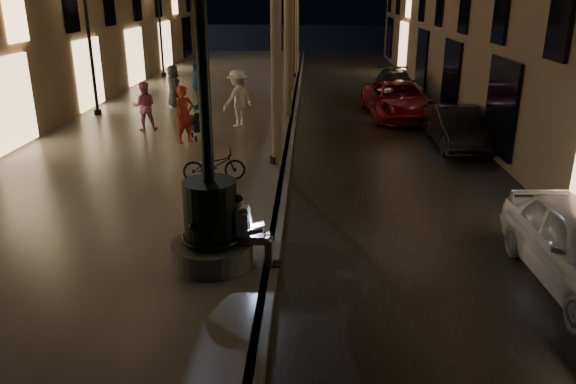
{
  "coord_description": "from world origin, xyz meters",
  "views": [
    {
      "loc": [
        0.66,
        -6.66,
        4.67
      ],
      "look_at": [
        0.26,
        3.0,
        1.17
      ],
      "focal_mm": 35.0,
      "sensor_mm": 36.0,
      "label": 1
    }
  ],
  "objects_px": {
    "seated_man_laptop": "(247,228)",
    "lamp_curb_a": "(274,49)",
    "lamp_curb_c": "(294,18)",
    "car_second": "(456,127)",
    "lamp_left_c": "(160,18)",
    "car_rear": "(395,85)",
    "pedestrian_pink": "(144,106)",
    "lamp_left_b": "(88,31)",
    "pedestrian_red": "(184,114)",
    "car_third": "(398,100)",
    "fountain_lamppost": "(210,209)",
    "pedestrian_white": "(238,98)",
    "stroller": "(199,124)",
    "pedestrian_dark": "(173,86)",
    "lamp_curb_b": "(287,28)",
    "lamp_curb_d": "(298,12)",
    "pedestrian_blue": "(197,85)",
    "bicycle": "(214,165)"
  },
  "relations": [
    {
      "from": "car_third",
      "to": "lamp_curb_d",
      "type": "bearing_deg",
      "value": 100.1
    },
    {
      "from": "lamp_left_b",
      "to": "car_second",
      "type": "xyz_separation_m",
      "value": [
        12.6,
        -3.32,
        -2.62
      ]
    },
    {
      "from": "lamp_curb_b",
      "to": "pedestrian_blue",
      "type": "xyz_separation_m",
      "value": [
        -3.51,
        -0.73,
        -2.1
      ]
    },
    {
      "from": "lamp_curb_a",
      "to": "lamp_left_c",
      "type": "relative_size",
      "value": 1.0
    },
    {
      "from": "lamp_left_b",
      "to": "pedestrian_pink",
      "type": "height_order",
      "value": "lamp_left_b"
    },
    {
      "from": "pedestrian_red",
      "to": "seated_man_laptop",
      "type": "bearing_deg",
      "value": -116.36
    },
    {
      "from": "fountain_lamppost",
      "to": "bicycle",
      "type": "xyz_separation_m",
      "value": [
        -0.7,
        4.44,
        -0.61
      ]
    },
    {
      "from": "lamp_left_c",
      "to": "stroller",
      "type": "distance_m",
      "value": 14.5
    },
    {
      "from": "lamp_curb_d",
      "to": "lamp_left_c",
      "type": "height_order",
      "value": "same"
    },
    {
      "from": "car_rear",
      "to": "pedestrian_red",
      "type": "height_order",
      "value": "pedestrian_red"
    },
    {
      "from": "lamp_curb_a",
      "to": "car_third",
      "type": "bearing_deg",
      "value": 58.17
    },
    {
      "from": "pedestrian_white",
      "to": "lamp_left_c",
      "type": "bearing_deg",
      "value": -112.89
    },
    {
      "from": "pedestrian_dark",
      "to": "lamp_curb_b",
      "type": "bearing_deg",
      "value": -110.16
    },
    {
      "from": "seated_man_laptop",
      "to": "lamp_left_b",
      "type": "xyz_separation_m",
      "value": [
        -7.01,
        12.0,
        2.35
      ]
    },
    {
      "from": "fountain_lamppost",
      "to": "pedestrian_pink",
      "type": "xyz_separation_m",
      "value": [
        -3.89,
        9.64,
        -0.2
      ]
    },
    {
      "from": "seated_man_laptop",
      "to": "lamp_left_b",
      "type": "distance_m",
      "value": 14.1
    },
    {
      "from": "pedestrian_white",
      "to": "pedestrian_dark",
      "type": "height_order",
      "value": "pedestrian_white"
    },
    {
      "from": "seated_man_laptop",
      "to": "lamp_curb_b",
      "type": "relative_size",
      "value": 0.26
    },
    {
      "from": "seated_man_laptop",
      "to": "lamp_curb_a",
      "type": "bearing_deg",
      "value": 89.15
    },
    {
      "from": "pedestrian_white",
      "to": "lamp_curb_b",
      "type": "bearing_deg",
      "value": -161.13
    },
    {
      "from": "fountain_lamppost",
      "to": "lamp_left_c",
      "type": "xyz_separation_m",
      "value": [
        -6.4,
        22.0,
        2.02
      ]
    },
    {
      "from": "lamp_curb_c",
      "to": "car_second",
      "type": "xyz_separation_m",
      "value": [
        5.5,
        -13.32,
        -2.62
      ]
    },
    {
      "from": "seated_man_laptop",
      "to": "pedestrian_red",
      "type": "bearing_deg",
      "value": 109.2
    },
    {
      "from": "pedestrian_red",
      "to": "pedestrian_pink",
      "type": "distance_m",
      "value": 2.33
    },
    {
      "from": "lamp_curb_c",
      "to": "lamp_left_b",
      "type": "xyz_separation_m",
      "value": [
        -7.1,
        -10.0,
        0.0
      ]
    },
    {
      "from": "lamp_left_c",
      "to": "pedestrian_pink",
      "type": "xyz_separation_m",
      "value": [
        2.51,
        -12.36,
        -2.23
      ]
    },
    {
      "from": "pedestrian_blue",
      "to": "seated_man_laptop",
      "type": "bearing_deg",
      "value": -8.89
    },
    {
      "from": "car_third",
      "to": "lamp_curb_c",
      "type": "bearing_deg",
      "value": 111.32
    },
    {
      "from": "lamp_left_b",
      "to": "lamp_left_c",
      "type": "relative_size",
      "value": 1.0
    },
    {
      "from": "seated_man_laptop",
      "to": "pedestrian_pink",
      "type": "height_order",
      "value": "pedestrian_pink"
    },
    {
      "from": "car_rear",
      "to": "pedestrian_pink",
      "type": "relative_size",
      "value": 2.6
    },
    {
      "from": "seated_man_laptop",
      "to": "pedestrian_blue",
      "type": "xyz_separation_m",
      "value": [
        -3.42,
        13.27,
        0.25
      ]
    },
    {
      "from": "lamp_curb_d",
      "to": "car_third",
      "type": "distance_m",
      "value": 17.79
    },
    {
      "from": "lamp_curb_b",
      "to": "stroller",
      "type": "xyz_separation_m",
      "value": [
        -2.55,
        -5.54,
        -2.53
      ]
    },
    {
      "from": "seated_man_laptop",
      "to": "lamp_curb_c",
      "type": "bearing_deg",
      "value": 89.77
    },
    {
      "from": "pedestrian_pink",
      "to": "bicycle",
      "type": "distance_m",
      "value": 6.11
    },
    {
      "from": "stroller",
      "to": "pedestrian_red",
      "type": "xyz_separation_m",
      "value": [
        -0.34,
        -0.43,
        0.38
      ]
    },
    {
      "from": "lamp_curb_b",
      "to": "pedestrian_blue",
      "type": "bearing_deg",
      "value": -168.28
    },
    {
      "from": "car_rear",
      "to": "fountain_lamppost",
      "type": "bearing_deg",
      "value": -104.1
    },
    {
      "from": "lamp_curb_a",
      "to": "lamp_curb_b",
      "type": "distance_m",
      "value": 8.0
    },
    {
      "from": "lamp_curb_a",
      "to": "lamp_left_c",
      "type": "bearing_deg",
      "value": 113.93
    },
    {
      "from": "pedestrian_pink",
      "to": "pedestrian_blue",
      "type": "xyz_separation_m",
      "value": [
        1.08,
        3.63,
        0.12
      ]
    },
    {
      "from": "lamp_curb_c",
      "to": "stroller",
      "type": "bearing_deg",
      "value": -100.68
    },
    {
      "from": "car_second",
      "to": "lamp_left_b",
      "type": "bearing_deg",
      "value": 164.42
    },
    {
      "from": "lamp_left_c",
      "to": "car_second",
      "type": "relative_size",
      "value": 1.29
    },
    {
      "from": "car_rear",
      "to": "pedestrian_pink",
      "type": "xyz_separation_m",
      "value": [
        -9.33,
        -7.36,
        0.4
      ]
    },
    {
      "from": "pedestrian_red",
      "to": "car_rear",
      "type": "bearing_deg",
      "value": 4.04
    },
    {
      "from": "pedestrian_red",
      "to": "pedestrian_white",
      "type": "height_order",
      "value": "pedestrian_white"
    },
    {
      "from": "pedestrian_blue",
      "to": "pedestrian_dark",
      "type": "height_order",
      "value": "pedestrian_blue"
    },
    {
      "from": "lamp_curb_c",
      "to": "pedestrian_dark",
      "type": "relative_size",
      "value": 2.93
    }
  ]
}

